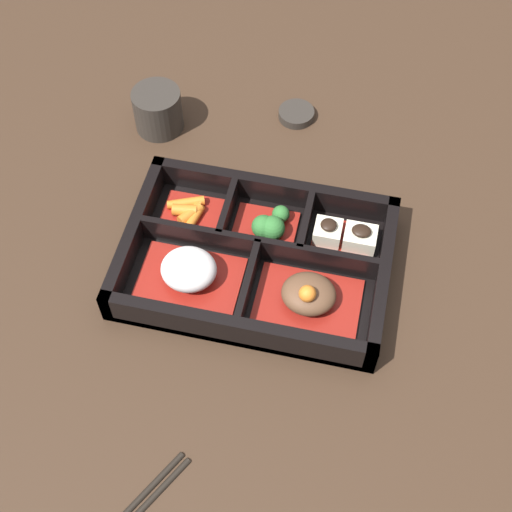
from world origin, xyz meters
TOP-DOWN VIEW (x-y plane):
  - ground_plane at (0.00, 0.00)m, footprint 3.00×3.00m
  - bento_base at (0.00, 0.00)m, footprint 0.31×0.22m
  - bento_rim at (-0.00, -0.00)m, footprint 0.31×0.22m
  - bowl_stew at (-0.07, 0.04)m, footprint 0.12×0.08m
  - bowl_rice at (0.07, 0.04)m, footprint 0.12×0.08m
  - bowl_tofu at (-0.10, -0.05)m, footprint 0.08×0.06m
  - bowl_greens at (-0.01, -0.05)m, footprint 0.08×0.06m
  - bowl_carrots at (0.10, -0.05)m, footprint 0.07×0.06m
  - tea_cup at (0.18, -0.20)m, footprint 0.07×0.07m
  - sauce_dish at (-0.00, -0.26)m, footprint 0.05×0.05m

SIDE VIEW (x-z plane):
  - ground_plane at x=0.00m, z-range 0.00..0.00m
  - bento_base at x=0.00m, z-range 0.00..0.01m
  - sauce_dish at x=0.00m, z-range 0.00..0.01m
  - bowl_carrots at x=0.10m, z-range 0.01..0.03m
  - bento_rim at x=0.00m, z-range 0.00..0.05m
  - bowl_tofu at x=-0.10m, z-range 0.01..0.04m
  - bowl_greens at x=-0.01m, z-range 0.01..0.04m
  - bowl_stew at x=-0.07m, z-range 0.00..0.05m
  - bowl_rice at x=0.07m, z-range 0.01..0.05m
  - tea_cup at x=0.18m, z-range 0.00..0.06m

